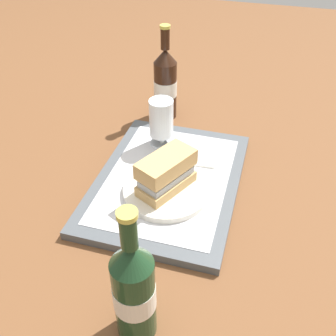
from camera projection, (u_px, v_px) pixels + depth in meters
ground_plane at (168, 185)px, 0.92m from camera, size 3.00×3.00×0.00m
tray at (168, 181)px, 0.91m from camera, size 0.44×0.32×0.02m
placemat at (168, 178)px, 0.91m from camera, size 0.38×0.27×0.00m
plate at (166, 190)px, 0.86m from camera, size 0.19×0.19×0.01m
sandwich at (167, 172)px, 0.83m from camera, size 0.14×0.12×0.08m
beer_glass at (161, 120)px, 0.97m from camera, size 0.06×0.06×0.12m
napkin_folded at (204, 155)px, 0.97m from camera, size 0.09×0.07×0.01m
beer_bottle at (165, 83)px, 1.10m from camera, size 0.07×0.07×0.27m
second_bottle at (134, 290)px, 0.58m from camera, size 0.07×0.07×0.27m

